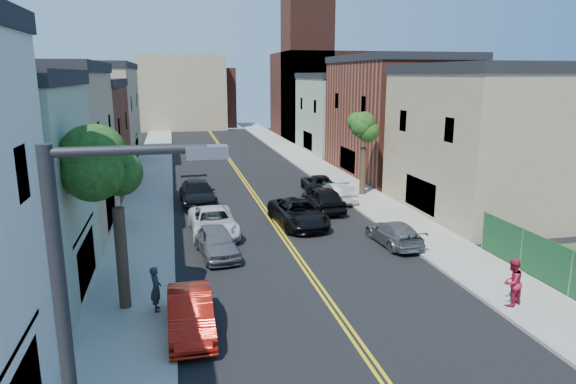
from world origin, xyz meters
TOP-DOWN VIEW (x-y plane):
  - sidewalk_left at (-7.90, 40.00)m, footprint 3.20×100.00m
  - sidewalk_right at (7.90, 40.00)m, footprint 3.20×100.00m
  - curb_left at (-6.15, 40.00)m, footprint 0.30×100.00m
  - curb_right at (6.15, 40.00)m, footprint 0.30×100.00m
  - bldg_left_tan_near at (-14.00, 25.00)m, footprint 9.00×10.00m
  - bldg_left_brick at (-14.00, 36.00)m, footprint 9.00×12.00m
  - bldg_left_tan_far at (-14.00, 50.00)m, footprint 9.00×16.00m
  - bldg_right_tan at (14.00, 24.00)m, footprint 9.00×12.00m
  - bldg_right_brick at (14.00, 38.00)m, footprint 9.00×14.00m
  - bldg_right_palegrn at (14.00, 52.00)m, footprint 9.00×12.00m
  - church at (16.33, 67.07)m, footprint 16.20×14.20m
  - backdrop_left at (-4.00, 82.00)m, footprint 14.00×8.00m
  - backdrop_center at (0.00, 86.00)m, footprint 10.00×8.00m
  - tree_left_mid at (-7.88, 14.01)m, footprint 5.20×5.20m
  - tree_right_far at (7.92, 30.01)m, footprint 4.40×4.40m
  - red_sedan at (-5.50, 11.68)m, footprint 1.57×4.42m
  - white_pickup at (-3.80, 22.82)m, footprint 2.72×5.56m
  - grey_car_left at (-3.92, 19.32)m, footprint 2.23×4.53m
  - black_car_left at (-4.31, 30.04)m, footprint 2.55×5.78m
  - grey_car_right at (5.50, 19.00)m, footprint 1.98×4.45m
  - black_car_right at (3.80, 26.55)m, footprint 2.12×4.95m
  - silver_car_right at (5.50, 28.66)m, footprint 1.64×4.32m
  - dark_car_right_far at (5.06, 31.97)m, footprint 2.73×5.12m
  - black_suv_lane at (1.36, 23.59)m, footprint 3.04×5.79m
  - pedestrian_left at (-6.70, 13.41)m, footprint 0.48×0.67m
  - pedestrian_right at (6.70, 10.84)m, footprint 1.12×1.01m

SIDE VIEW (x-z plane):
  - sidewalk_left at x=-7.90m, z-range 0.00..0.15m
  - sidewalk_right at x=7.90m, z-range 0.00..0.15m
  - curb_left at x=-6.15m, z-range 0.00..0.15m
  - curb_right at x=6.15m, z-range 0.00..0.15m
  - grey_car_right at x=5.50m, z-range 0.00..1.27m
  - dark_car_right_far at x=5.06m, z-range 0.00..1.37m
  - silver_car_right at x=5.50m, z-range 0.00..1.41m
  - red_sedan at x=-5.50m, z-range 0.00..1.45m
  - grey_car_left at x=-3.92m, z-range 0.00..1.49m
  - white_pickup at x=-3.80m, z-range 0.00..1.52m
  - black_suv_lane at x=1.36m, z-range 0.00..1.55m
  - black_car_left at x=-4.31m, z-range 0.00..1.65m
  - black_car_right at x=3.80m, z-range 0.00..1.67m
  - pedestrian_left at x=-6.70m, z-range 0.15..1.90m
  - pedestrian_right at x=6.70m, z-range 0.15..2.05m
  - bldg_left_brick at x=-14.00m, z-range 0.00..8.00m
  - bldg_right_palegrn at x=14.00m, z-range 0.00..8.50m
  - bldg_left_tan_near at x=-14.00m, z-range 0.00..9.00m
  - bldg_right_tan at x=14.00m, z-range 0.00..9.00m
  - bldg_left_tan_far at x=-14.00m, z-range 0.00..9.50m
  - bldg_right_brick at x=14.00m, z-range 0.00..10.00m
  - backdrop_center at x=0.00m, z-range 0.00..10.00m
  - tree_right_far at x=7.92m, z-range 1.74..9.77m
  - backdrop_left at x=-4.00m, z-range 0.00..12.00m
  - tree_left_mid at x=-7.88m, z-range 1.94..11.23m
  - church at x=16.33m, z-range -4.06..18.54m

